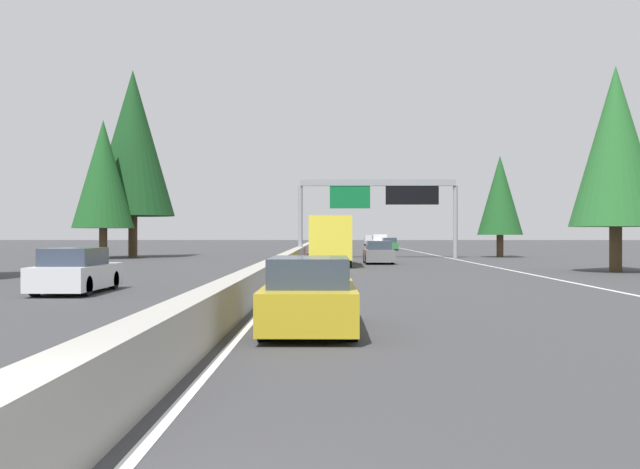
{
  "coord_description": "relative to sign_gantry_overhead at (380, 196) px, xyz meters",
  "views": [
    {
      "loc": [
        -4.11,
        -1.92,
        1.93
      ],
      "look_at": [
        68.39,
        -1.09,
        1.86
      ],
      "focal_mm": 40.62,
      "sensor_mm": 36.0,
      "label": 1
    }
  ],
  "objects": [
    {
      "name": "oncoming_near",
      "position": [
        -33.96,
        12.36,
        -4.29
      ],
      "size": [
        4.4,
        1.8,
        1.47
      ],
      "rotation": [
        0.0,
        0.0,
        3.14
      ],
      "color": "silver",
      "rests_on": "ground"
    },
    {
      "name": "conifer_right_near",
      "position": [
        -20.92,
        -10.35,
        1.35
      ],
      "size": [
        4.58,
        4.58,
        10.4
      ],
      "color": "#4C3823",
      "rests_on": "ground"
    },
    {
      "name": "conifer_left_near",
      "position": [
        -1.63,
        21.58,
        1.58
      ],
      "size": [
        4.74,
        4.74,
        10.78
      ],
      "color": "#4C3823",
      "rests_on": "ground"
    },
    {
      "name": "conifer_right_mid",
      "position": [
        2.21,
        -10.03,
        0.12
      ],
      "size": [
        3.69,
        3.69,
        8.38
      ],
      "color": "#4C3823",
      "rests_on": "ground"
    },
    {
      "name": "conifer_left_mid",
      "position": [
        1.94,
        20.24,
        4.44
      ],
      "size": [
        6.8,
        6.8,
        15.46
      ],
      "color": "#4C3823",
      "rests_on": "ground"
    },
    {
      "name": "sign_gantry_overhead",
      "position": [
        0.0,
        0.0,
        0.0
      ],
      "size": [
        0.5,
        12.68,
        6.24
      ],
      "color": "gray",
      "rests_on": "ground"
    },
    {
      "name": "sedan_mid_right",
      "position": [
        27.83,
        -3.09,
        -4.29
      ],
      "size": [
        4.4,
        1.8,
        1.47
      ],
      "color": "#2D6B38",
      "rests_on": "ground"
    },
    {
      "name": "shoulder_stripe_right",
      "position": [
        16.66,
        -5.48,
        -4.96
      ],
      "size": [
        160.0,
        0.16,
        0.01
      ],
      "primitive_type": "cube",
      "color": "silver",
      "rests_on": "ground"
    },
    {
      "name": "sedan_distant_b",
      "position": [
        2.03,
        4.19,
        -4.29
      ],
      "size": [
        4.4,
        1.8,
        1.47
      ],
      "color": "red",
      "rests_on": "ground"
    },
    {
      "name": "pickup_far_left",
      "position": [
        38.36,
        -2.74,
        -4.05
      ],
      "size": [
        5.6,
        2.0,
        1.86
      ],
      "color": "silver",
      "rests_on": "ground"
    },
    {
      "name": "box_truck_mid_left",
      "position": [
        -13.76,
        3.99,
        -3.36
      ],
      "size": [
        8.5,
        2.4,
        2.95
      ],
      "color": "gold",
      "rests_on": "ground"
    },
    {
      "name": "minivan_far_center",
      "position": [
        60.65,
        -2.79,
        -4.02
      ],
      "size": [
        5.0,
        1.95,
        1.69
      ],
      "color": "silver",
      "rests_on": "ground"
    },
    {
      "name": "sedan_mid_center",
      "position": [
        -43.12,
        4.48,
        -4.29
      ],
      "size": [
        4.4,
        1.8,
        1.47
      ],
      "color": "#AD931E",
      "rests_on": "ground"
    },
    {
      "name": "bus_near_right",
      "position": [
        58.16,
        4.11,
        -3.25
      ],
      "size": [
        11.5,
        2.55,
        3.1
      ],
      "color": "white",
      "rests_on": "ground"
    },
    {
      "name": "ground_plane",
      "position": [
        6.66,
        6.04,
        -4.97
      ],
      "size": [
        320.0,
        320.0,
        0.0
      ],
      "primitive_type": "plane",
      "color": "#38383A"
    },
    {
      "name": "median_barrier",
      "position": [
        26.66,
        6.34,
        -4.52
      ],
      "size": [
        180.0,
        0.56,
        0.9
      ],
      "primitive_type": "cube",
      "color": "#9E9B93",
      "rests_on": "ground"
    },
    {
      "name": "sedan_distant_a",
      "position": [
        -10.64,
        0.88,
        -4.29
      ],
      "size": [
        4.4,
        1.8,
        1.47
      ],
      "color": "slate",
      "rests_on": "ground"
    },
    {
      "name": "shoulder_stripe_median",
      "position": [
        16.66,
        5.79,
        -4.96
      ],
      "size": [
        160.0,
        0.16,
        0.01
      ],
      "primitive_type": "cube",
      "color": "silver",
      "rests_on": "ground"
    }
  ]
}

